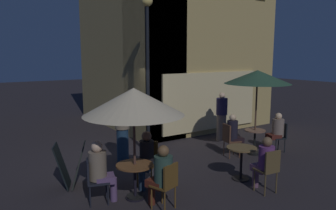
{
  "coord_description": "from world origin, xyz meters",
  "views": [
    {
      "loc": [
        -3.76,
        -8.02,
        2.93
      ],
      "look_at": [
        1.24,
        -0.36,
        1.49
      ],
      "focal_mm": 34.24,
      "sensor_mm": 36.0,
      "label": 1
    }
  ],
  "objects_px": {
    "cafe_table_0": "(135,173)",
    "cafe_chair_5": "(269,167)",
    "menu_sandwich_board": "(70,165)",
    "patron_standing_6": "(222,117)",
    "cafe_table_2": "(241,157)",
    "patron_seated_2": "(146,156)",
    "cafe_chair_4": "(229,138)",
    "patron_seated_4": "(234,133)",
    "patio_umbrella_1": "(257,78)",
    "patron_seated_1": "(161,173)",
    "patron_standing_7": "(122,130)",
    "street_lamp_near_corner": "(147,49)",
    "cafe_table_1": "(255,138)",
    "cafe_chair_2": "(148,159)",
    "patio_umbrella_0": "(134,102)",
    "cafe_chair_3": "(280,134)",
    "cafe_chair_1": "(167,182)",
    "patron_seated_0": "(100,168)",
    "patron_seated_3": "(276,130)",
    "cafe_chair_0": "(93,178)",
    "patron_seated_5": "(264,160)"
  },
  "relations": [
    {
      "from": "cafe_chair_1",
      "to": "patron_standing_6",
      "type": "bearing_deg",
      "value": -71.95
    },
    {
      "from": "menu_sandwich_board",
      "to": "patron_standing_6",
      "type": "distance_m",
      "value": 5.63
    },
    {
      "from": "patron_seated_0",
      "to": "patron_seated_3",
      "type": "height_order",
      "value": "patron_seated_0"
    },
    {
      "from": "cafe_chair_1",
      "to": "patron_standing_7",
      "type": "height_order",
      "value": "patron_standing_7"
    },
    {
      "from": "cafe_table_2",
      "to": "patio_umbrella_1",
      "type": "distance_m",
      "value": 2.75
    },
    {
      "from": "patio_umbrella_1",
      "to": "patron_seated_4",
      "type": "distance_m",
      "value": 1.73
    },
    {
      "from": "patio_umbrella_0",
      "to": "cafe_table_2",
      "type": "bearing_deg",
      "value": -10.29
    },
    {
      "from": "patio_umbrella_1",
      "to": "patron_standing_6",
      "type": "bearing_deg",
      "value": 82.46
    },
    {
      "from": "patron_seated_2",
      "to": "patron_standing_6",
      "type": "relative_size",
      "value": 0.75
    },
    {
      "from": "patron_seated_1",
      "to": "cafe_chair_5",
      "type": "bearing_deg",
      "value": -125.56
    },
    {
      "from": "cafe_chair_4",
      "to": "patron_seated_4",
      "type": "relative_size",
      "value": 0.77
    },
    {
      "from": "patio_umbrella_1",
      "to": "cafe_chair_1",
      "type": "relative_size",
      "value": 2.69
    },
    {
      "from": "patio_umbrella_0",
      "to": "cafe_chair_3",
      "type": "xyz_separation_m",
      "value": [
        5.19,
        0.48,
        -1.48
      ]
    },
    {
      "from": "cafe_chair_2",
      "to": "patron_seated_3",
      "type": "bearing_deg",
      "value": 139.62
    },
    {
      "from": "street_lamp_near_corner",
      "to": "patron_seated_2",
      "type": "distance_m",
      "value": 3.33
    },
    {
      "from": "menu_sandwich_board",
      "to": "street_lamp_near_corner",
      "type": "bearing_deg",
      "value": 45.31
    },
    {
      "from": "patron_seated_3",
      "to": "patio_umbrella_1",
      "type": "bearing_deg",
      "value": 0.0
    },
    {
      "from": "cafe_table_0",
      "to": "cafe_chair_5",
      "type": "bearing_deg",
      "value": -28.61
    },
    {
      "from": "cafe_table_1",
      "to": "cafe_chair_2",
      "type": "distance_m",
      "value": 3.75
    },
    {
      "from": "cafe_chair_0",
      "to": "patron_seated_5",
      "type": "xyz_separation_m",
      "value": [
        3.28,
        -1.45,
        0.15
      ]
    },
    {
      "from": "menu_sandwich_board",
      "to": "cafe_table_0",
      "type": "distance_m",
      "value": 1.59
    },
    {
      "from": "cafe_chair_5",
      "to": "patron_seated_4",
      "type": "height_order",
      "value": "patron_seated_4"
    },
    {
      "from": "menu_sandwich_board",
      "to": "patio_umbrella_0",
      "type": "distance_m",
      "value": 2.19
    },
    {
      "from": "cafe_chair_1",
      "to": "patron_seated_0",
      "type": "relative_size",
      "value": 0.73
    },
    {
      "from": "patron_seated_3",
      "to": "patron_seated_5",
      "type": "xyz_separation_m",
      "value": [
        -2.57,
        -1.72,
        0.01
      ]
    },
    {
      "from": "patron_seated_4",
      "to": "patron_seated_1",
      "type": "bearing_deg",
      "value": -141.91
    },
    {
      "from": "cafe_table_2",
      "to": "patron_seated_2",
      "type": "relative_size",
      "value": 0.63
    },
    {
      "from": "patio_umbrella_1",
      "to": "patron_standing_7",
      "type": "distance_m",
      "value": 4.12
    },
    {
      "from": "cafe_chair_2",
      "to": "patron_standing_7",
      "type": "height_order",
      "value": "patron_standing_7"
    },
    {
      "from": "cafe_chair_5",
      "to": "cafe_chair_2",
      "type": "bearing_deg",
      "value": 51.05
    },
    {
      "from": "cafe_chair_3",
      "to": "patron_seated_1",
      "type": "relative_size",
      "value": 0.71
    },
    {
      "from": "patio_umbrella_1",
      "to": "cafe_chair_0",
      "type": "xyz_separation_m",
      "value": [
        -5.14,
        -0.48,
        -1.74
      ]
    },
    {
      "from": "cafe_chair_3",
      "to": "cafe_chair_1",
      "type": "bearing_deg",
      "value": 30.73
    },
    {
      "from": "cafe_chair_5",
      "to": "patron_seated_2",
      "type": "xyz_separation_m",
      "value": [
        -1.98,
        1.77,
        0.12
      ]
    },
    {
      "from": "cafe_chair_2",
      "to": "cafe_chair_3",
      "type": "relative_size",
      "value": 1.1
    },
    {
      "from": "cafe_chair_5",
      "to": "patron_standing_7",
      "type": "height_order",
      "value": "patron_standing_7"
    },
    {
      "from": "street_lamp_near_corner",
      "to": "cafe_table_1",
      "type": "relative_size",
      "value": 6.2
    },
    {
      "from": "cafe_table_1",
      "to": "patio_umbrella_0",
      "type": "bearing_deg",
      "value": -170.59
    },
    {
      "from": "patio_umbrella_0",
      "to": "cafe_chair_0",
      "type": "distance_m",
      "value": 1.69
    },
    {
      "from": "patio_umbrella_1",
      "to": "patron_seated_0",
      "type": "relative_size",
      "value": 1.97
    },
    {
      "from": "cafe_chair_0",
      "to": "cafe_chair_1",
      "type": "relative_size",
      "value": 0.96
    },
    {
      "from": "cafe_chair_4",
      "to": "cafe_chair_5",
      "type": "height_order",
      "value": "cafe_chair_4"
    },
    {
      "from": "patio_umbrella_0",
      "to": "cafe_chair_1",
      "type": "height_order",
      "value": "patio_umbrella_0"
    },
    {
      "from": "cafe_table_2",
      "to": "patron_seated_4",
      "type": "bearing_deg",
      "value": 51.06
    },
    {
      "from": "patron_seated_0",
      "to": "patron_seated_3",
      "type": "xyz_separation_m",
      "value": [
        5.71,
        0.32,
        -0.03
      ]
    },
    {
      "from": "cafe_chair_5",
      "to": "patron_seated_4",
      "type": "xyz_separation_m",
      "value": [
        1.19,
        2.24,
        0.12
      ]
    },
    {
      "from": "patio_umbrella_1",
      "to": "cafe_chair_4",
      "type": "relative_size",
      "value": 2.57
    },
    {
      "from": "patron_seated_1",
      "to": "cafe_chair_4",
      "type": "bearing_deg",
      "value": -82.82
    },
    {
      "from": "cafe_chair_4",
      "to": "patron_seated_2",
      "type": "bearing_deg",
      "value": -156.68
    },
    {
      "from": "cafe_table_2",
      "to": "patron_seated_2",
      "type": "height_order",
      "value": "patron_seated_2"
    }
  ]
}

